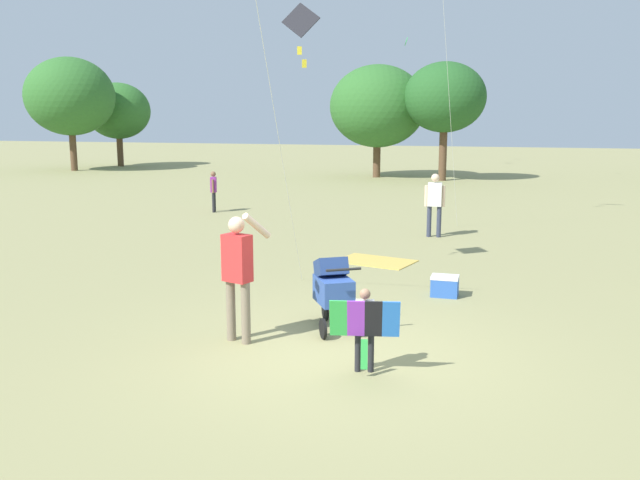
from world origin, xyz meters
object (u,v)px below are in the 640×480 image
(child_with_butterfly_kite, at_px, (365,323))
(person_red_shirt, at_px, (435,200))
(person_adult_flyer, at_px, (238,267))
(cooler_box, at_px, (445,286))
(kite_adult_black, at_px, (299,34))
(person_sitting_far, at_px, (214,188))
(stroller, at_px, (333,287))
(picnic_blanket, at_px, (375,261))

(child_with_butterfly_kite, height_order, person_red_shirt, person_red_shirt)
(person_adult_flyer, xyz_separation_m, cooler_box, (2.39, 3.09, -0.84))
(kite_adult_black, bearing_deg, person_red_shirt, 71.68)
(person_adult_flyer, bearing_deg, cooler_box, 52.29)
(child_with_butterfly_kite, relative_size, person_adult_flyer, 0.57)
(person_red_shirt, bearing_deg, cooler_box, -81.32)
(person_adult_flyer, distance_m, kite_adult_black, 4.71)
(kite_adult_black, height_order, cooler_box, kite_adult_black)
(person_sitting_far, bearing_deg, kite_adult_black, -55.48)
(stroller, xyz_separation_m, picnic_blanket, (-0.32, 4.52, -0.60))
(picnic_blanket, bearing_deg, person_sitting_far, 137.79)
(person_adult_flyer, bearing_deg, picnic_blanket, 82.32)
(stroller, xyz_separation_m, person_sitting_far, (-6.65, 10.27, 0.14))
(person_adult_flyer, distance_m, person_sitting_far, 12.50)
(person_adult_flyer, relative_size, picnic_blanket, 1.16)
(person_adult_flyer, height_order, stroller, person_adult_flyer)
(stroller, relative_size, person_sitting_far, 0.85)
(child_with_butterfly_kite, bearing_deg, picnic_blanket, 100.42)
(person_red_shirt, distance_m, person_sitting_far, 7.57)
(child_with_butterfly_kite, distance_m, stroller, 1.72)
(child_with_butterfly_kite, relative_size, picnic_blanket, 0.66)
(kite_adult_black, relative_size, picnic_blanket, 3.24)
(child_with_butterfly_kite, relative_size, stroller, 0.93)
(person_red_shirt, bearing_deg, picnic_blanket, -103.96)
(person_adult_flyer, distance_m, stroller, 1.44)
(person_adult_flyer, relative_size, cooler_box, 3.93)
(kite_adult_black, distance_m, person_sitting_far, 10.14)
(child_with_butterfly_kite, bearing_deg, stroller, 117.46)
(kite_adult_black, relative_size, person_sitting_far, 3.86)
(person_adult_flyer, xyz_separation_m, kite_adult_black, (-0.22, 3.35, 3.31))
(picnic_blanket, height_order, cooler_box, cooler_box)
(stroller, xyz_separation_m, kite_adult_black, (-1.28, 2.45, 3.72))
(kite_adult_black, bearing_deg, person_adult_flyer, -86.20)
(kite_adult_black, relative_size, person_red_shirt, 3.12)
(stroller, xyz_separation_m, cooler_box, (1.33, 2.19, -0.43))
(child_with_butterfly_kite, distance_m, picnic_blanket, 6.18)
(stroller, bearing_deg, person_red_shirt, 86.43)
(child_with_butterfly_kite, distance_m, person_red_shirt, 9.29)
(kite_adult_black, relative_size, cooler_box, 10.92)
(person_adult_flyer, height_order, kite_adult_black, kite_adult_black)
(kite_adult_black, xyz_separation_m, cooler_box, (2.61, -0.26, -4.15))
(stroller, xyz_separation_m, person_red_shirt, (0.48, 7.76, 0.32))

